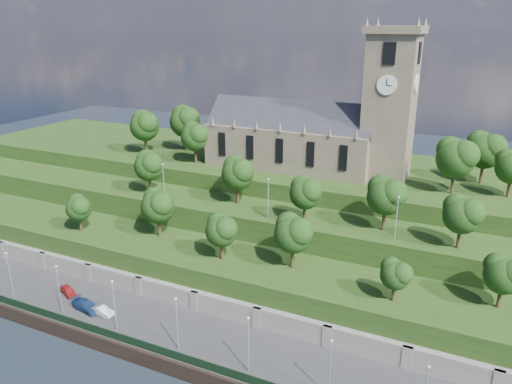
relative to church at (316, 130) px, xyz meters
The scene contains 17 objects.
ground 51.21m from the church, 90.98° to the right, with size 320.00×320.00×0.00m, color black.
promenade 45.42m from the church, 91.13° to the right, with size 160.00×12.00×2.00m, color #2D2D30.
quay_wall 50.78m from the church, 90.98° to the right, with size 160.00×0.50×2.20m, color black.
fence 49.57m from the church, 91.00° to the right, with size 160.00×0.10×1.20m, color black.
retaining_wall 39.48m from the church, 91.33° to the right, with size 160.00×2.10×5.00m.
embankment_lower 33.57m from the church, 91.61° to the right, with size 160.00×12.00×8.00m, color #1F3812.
embankment_upper 23.71m from the church, 92.66° to the right, with size 160.00×10.00×12.00m, color #1F3812.
hilltop 15.57m from the church, 101.11° to the left, with size 160.00×32.00×15.00m, color #1F3812.
church is the anchor object (origin of this frame).
trees_lower 29.10m from the church, 90.66° to the right, with size 69.58×8.90×8.22m.
trees_upper 18.57m from the church, 80.85° to the right, with size 58.72×8.34×8.38m.
trees_hilltop 3.48m from the church, 156.34° to the right, with size 76.40×15.84×9.89m.
lamp_posts_promenade 46.47m from the church, 93.67° to the right, with size 60.36×0.36×7.55m.
lamp_posts_upper 21.06m from the church, 92.26° to the right, with size 40.36×0.36×6.68m.
car_left 51.05m from the church, 123.20° to the right, with size 1.49×3.71×1.27m, color maroon.
car_middle 49.11m from the church, 112.48° to the right, with size 1.34×3.84×1.27m, color #B9B9BE.
car_right 50.14m from the church, 115.79° to the right, with size 2.04×5.03×1.46m, color navy.
Camera 1 is at (30.16, -42.04, 41.77)m, focal length 35.00 mm.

